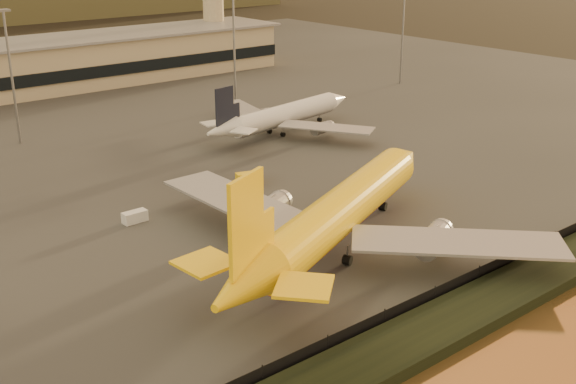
% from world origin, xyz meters
% --- Properties ---
extents(ground, '(900.00, 900.00, 0.00)m').
position_xyz_m(ground, '(0.00, 0.00, 0.00)').
color(ground, black).
rests_on(ground, ground).
extents(embankment, '(320.00, 7.00, 1.40)m').
position_xyz_m(embankment, '(0.00, -17.00, 0.70)').
color(embankment, black).
rests_on(embankment, ground).
extents(tarmac, '(320.00, 220.00, 0.20)m').
position_xyz_m(tarmac, '(0.00, 95.00, 0.10)').
color(tarmac, '#2D2D2D').
rests_on(tarmac, ground).
extents(perimeter_fence, '(300.00, 0.05, 2.20)m').
position_xyz_m(perimeter_fence, '(0.00, -13.00, 1.30)').
color(perimeter_fence, black).
rests_on(perimeter_fence, tarmac).
extents(apron_light_masts, '(152.20, 12.20, 25.40)m').
position_xyz_m(apron_light_masts, '(15.00, 75.00, 15.70)').
color(apron_light_masts, slate).
rests_on(apron_light_masts, tarmac).
extents(dhl_cargo_jet, '(55.36, 52.41, 17.30)m').
position_xyz_m(dhl_cargo_jet, '(3.54, 4.15, 5.37)').
color(dhl_cargo_jet, yellow).
rests_on(dhl_cargo_jet, tarmac).
extents(white_narrowbody_jet, '(41.90, 40.41, 12.07)m').
position_xyz_m(white_narrowbody_jet, '(34.27, 53.20, 3.80)').
color(white_narrowbody_jet, silver).
rests_on(white_narrowbody_jet, tarmac).
extents(gse_vehicle_yellow, '(4.31, 2.92, 1.78)m').
position_xyz_m(gse_vehicle_yellow, '(10.34, 32.90, 1.09)').
color(gse_vehicle_yellow, yellow).
rests_on(gse_vehicle_yellow, tarmac).
extents(gse_vehicle_white, '(3.55, 1.64, 1.59)m').
position_xyz_m(gse_vehicle_white, '(-12.03, 29.77, 0.99)').
color(gse_vehicle_white, silver).
rests_on(gse_vehicle_white, tarmac).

